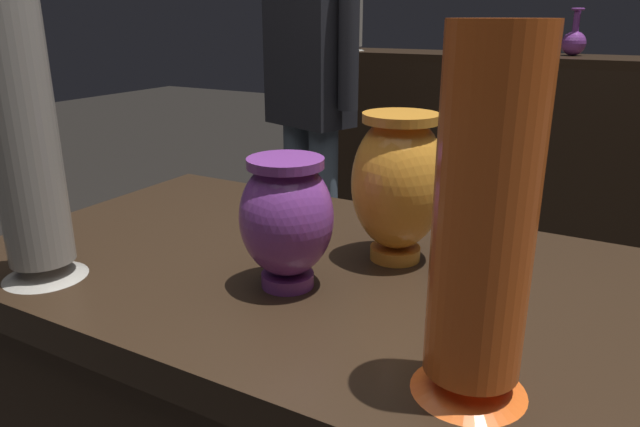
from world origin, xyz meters
TOP-DOWN VIEW (x-y plane):
  - back_display_shelf at (0.00, 2.20)m, footprint 2.60×0.40m
  - vase_centerpiece at (-0.06, -0.09)m, footprint 0.13×0.13m
  - vase_tall_behind at (-0.38, -0.24)m, footprint 0.12×0.12m
  - vase_left_accent at (0.24, -0.20)m, footprint 0.12×0.12m
  - vase_right_accent at (0.04, 0.08)m, footprint 0.14×0.14m
  - shelf_vase_far_left at (-1.04, 2.12)m, footprint 0.10×0.10m
  - shelf_vase_center at (0.00, 2.24)m, footprint 0.11×0.11m
  - visitor_near_left at (-0.76, 1.17)m, footprint 0.45×0.27m

SIDE VIEW (x-z plane):
  - back_display_shelf at x=0.00m, z-range 0.00..0.99m
  - vase_centerpiece at x=-0.06m, z-range 0.81..0.99m
  - visitor_near_left at x=-0.76m, z-range 0.14..1.71m
  - vase_right_accent at x=0.04m, z-range 0.81..1.04m
  - vase_left_accent at x=0.24m, z-range 0.79..1.16m
  - vase_tall_behind at x=-0.38m, z-range 0.79..1.20m
  - shelf_vase_center at x=0.00m, z-range 0.95..1.16m
  - shelf_vase_far_left at x=-1.04m, z-range 0.98..1.25m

